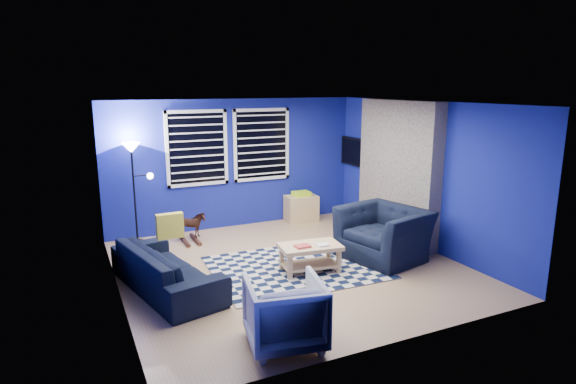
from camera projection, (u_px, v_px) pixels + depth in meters
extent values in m
plane|color=tan|center=(290.00, 267.00, 7.44)|extent=(5.00, 5.00, 0.00)
plane|color=white|center=(290.00, 103.00, 6.90)|extent=(5.00, 5.00, 0.00)
plane|color=navy|center=(235.00, 164.00, 9.38)|extent=(5.00, 0.00, 5.00)
plane|color=navy|center=(113.00, 206.00, 6.13)|extent=(0.00, 5.00, 5.00)
plane|color=navy|center=(422.00, 175.00, 8.21)|extent=(0.00, 5.00, 5.00)
cube|color=gray|center=(398.00, 171.00, 8.60)|extent=(0.26, 2.00, 2.50)
cube|color=black|center=(389.00, 220.00, 8.73)|extent=(0.04, 0.70, 0.60)
cube|color=gray|center=(382.00, 238.00, 8.75)|extent=(0.50, 1.20, 0.08)
cube|color=black|center=(197.00, 148.00, 8.97)|extent=(1.05, 0.02, 1.30)
cube|color=white|center=(195.00, 111.00, 8.81)|extent=(1.17, 0.05, 0.06)
cube|color=white|center=(198.00, 184.00, 9.11)|extent=(1.17, 0.05, 0.06)
cube|color=black|center=(261.00, 145.00, 9.51)|extent=(1.05, 0.02, 1.30)
cube|color=white|center=(261.00, 110.00, 9.35)|extent=(1.17, 0.05, 0.06)
cube|color=white|center=(262.00, 178.00, 9.65)|extent=(1.17, 0.05, 0.06)
cube|color=black|center=(356.00, 152.00, 9.92)|extent=(0.06, 1.00, 0.58)
cube|color=black|center=(354.00, 152.00, 9.91)|extent=(0.01, 0.92, 0.50)
cube|color=black|center=(295.00, 267.00, 7.41)|extent=(2.57, 2.09, 0.02)
imported|color=black|center=(166.00, 268.00, 6.57)|extent=(2.23, 1.26, 0.61)
imported|color=black|center=(384.00, 234.00, 7.74)|extent=(1.50, 1.38, 0.83)
imported|color=gray|center=(285.00, 312.00, 5.16)|extent=(0.95, 0.96, 0.75)
imported|color=#452716|center=(190.00, 226.00, 8.56)|extent=(0.35, 0.60, 0.47)
cube|color=tan|center=(310.00, 247.00, 7.16)|extent=(0.96, 0.63, 0.06)
cube|color=tan|center=(310.00, 264.00, 7.22)|extent=(0.87, 0.54, 0.03)
cube|color=#AF3532|center=(303.00, 246.00, 7.04)|extent=(0.24, 0.19, 0.03)
cube|color=silver|center=(323.00, 245.00, 7.11)|extent=(0.19, 0.15, 0.03)
cube|color=tan|center=(293.00, 269.00, 6.87)|extent=(0.07, 0.07, 0.36)
cube|color=tan|center=(339.00, 260.00, 7.19)|extent=(0.07, 0.07, 0.36)
cube|color=tan|center=(281.00, 260.00, 7.22)|extent=(0.07, 0.07, 0.36)
cube|color=tan|center=(325.00, 252.00, 7.54)|extent=(0.07, 0.07, 0.36)
cube|color=tan|center=(301.00, 208.00, 9.92)|extent=(0.66, 0.47, 0.53)
cube|color=black|center=(301.00, 208.00, 9.92)|extent=(0.58, 0.42, 0.42)
cube|color=#B5E91B|center=(301.00, 194.00, 9.85)|extent=(0.36, 0.28, 0.09)
cylinder|color=black|center=(138.00, 241.00, 8.61)|extent=(0.22, 0.22, 0.03)
cylinder|color=black|center=(135.00, 197.00, 8.43)|extent=(0.03, 0.03, 1.66)
cone|color=white|center=(131.00, 148.00, 8.24)|extent=(0.30, 0.30, 0.17)
sphere|color=white|center=(150.00, 176.00, 8.43)|extent=(0.11, 0.11, 0.11)
cube|color=yellow|center=(170.00, 226.00, 6.85)|extent=(0.38, 0.13, 0.36)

